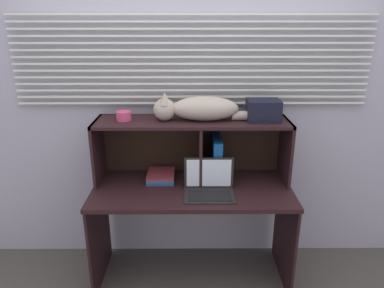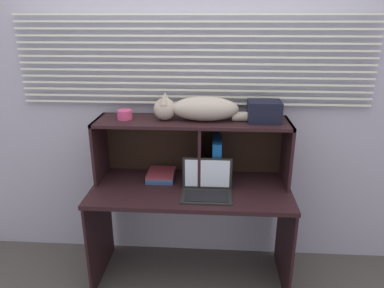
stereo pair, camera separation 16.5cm
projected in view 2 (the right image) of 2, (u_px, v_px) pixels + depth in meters
back_panel_with_blinds at (194, 105)px, 2.65m from camera, size 4.40×0.08×2.50m
desk at (191, 206)px, 2.54m from camera, size 1.38×0.62×0.75m
hutch_shelf_unit at (193, 137)px, 2.54m from camera, size 1.35×0.34×0.45m
cat at (199, 109)px, 2.43m from camera, size 0.83×0.18×0.19m
laptop at (207, 187)px, 2.38m from camera, size 0.34×0.22×0.23m
binder_upright at (217, 160)px, 2.55m from camera, size 0.06×0.27×0.32m
book_stack at (161, 175)px, 2.62m from camera, size 0.20×0.22×0.06m
small_basket at (125, 115)px, 2.48m from camera, size 0.10×0.10×0.06m
storage_box at (264, 111)px, 2.41m from camera, size 0.22×0.17×0.14m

